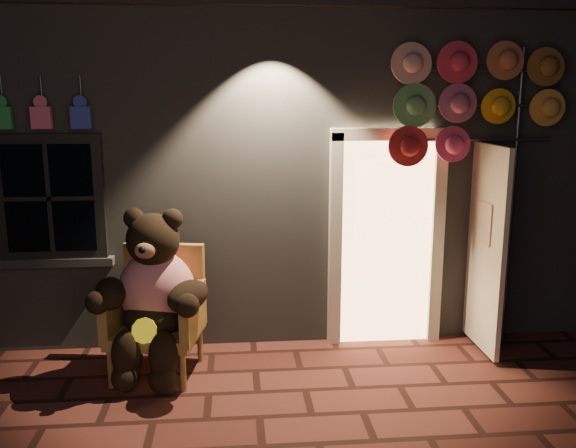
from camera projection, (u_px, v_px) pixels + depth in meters
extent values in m
plane|color=#5D2B23|center=(260.00, 417.00, 4.83)|extent=(60.00, 60.00, 0.00)
cube|color=slate|center=(246.00, 158.00, 8.38)|extent=(7.00, 5.00, 3.30)
cube|color=black|center=(244.00, 27.00, 8.03)|extent=(7.30, 5.30, 0.16)
cube|color=black|center=(51.00, 198.00, 5.76)|extent=(1.00, 0.10, 1.20)
cube|color=black|center=(50.00, 198.00, 5.73)|extent=(0.82, 0.06, 1.02)
cube|color=slate|center=(56.00, 262.00, 5.89)|extent=(1.10, 0.14, 0.08)
cube|color=#FFBD72|center=(385.00, 241.00, 6.17)|extent=(0.92, 0.10, 2.10)
cube|color=beige|center=(335.00, 243.00, 6.09)|extent=(0.12, 0.12, 2.20)
cube|color=beige|center=(436.00, 241.00, 6.18)|extent=(0.12, 0.12, 2.20)
cube|color=beige|center=(390.00, 134.00, 5.91)|extent=(1.16, 0.12, 0.12)
cube|color=beige|center=(486.00, 249.00, 5.88)|extent=(0.05, 0.80, 2.00)
cube|color=#27904A|center=(2.00, 118.00, 5.50)|extent=(0.18, 0.07, 0.20)
cylinder|color=#59595E|center=(1.00, 90.00, 5.51)|extent=(0.02, 0.02, 0.25)
cube|color=#D5587C|center=(42.00, 118.00, 5.53)|extent=(0.18, 0.07, 0.20)
cylinder|color=#59595E|center=(41.00, 90.00, 5.54)|extent=(0.02, 0.02, 0.25)
cube|color=#2C3B9D|center=(81.00, 118.00, 5.56)|extent=(0.18, 0.07, 0.20)
cylinder|color=#59595E|center=(81.00, 90.00, 5.57)|extent=(0.02, 0.02, 0.25)
cube|color=#A2743E|center=(156.00, 333.00, 5.50)|extent=(0.87, 0.83, 0.11)
cube|color=#A2743E|center=(165.00, 282.00, 5.74)|extent=(0.75, 0.23, 0.75)
cube|color=#A2743E|center=(116.00, 310.00, 5.47)|extent=(0.21, 0.65, 0.43)
cube|color=#A2743E|center=(193.00, 312.00, 5.40)|extent=(0.21, 0.65, 0.43)
cylinder|color=#A2743E|center=(111.00, 369.00, 5.29)|extent=(0.05, 0.05, 0.34)
cylinder|color=#A2743E|center=(183.00, 372.00, 5.22)|extent=(0.05, 0.05, 0.34)
cylinder|color=#A2743E|center=(135.00, 342.00, 5.87)|extent=(0.05, 0.05, 0.34)
cylinder|color=#A2743E|center=(200.00, 344.00, 5.81)|extent=(0.05, 0.05, 0.34)
ellipsoid|color=red|center=(157.00, 290.00, 5.47)|extent=(0.78, 0.67, 0.73)
ellipsoid|color=black|center=(155.00, 316.00, 5.43)|extent=(0.65, 0.58, 0.34)
sphere|color=black|center=(153.00, 240.00, 5.32)|extent=(0.55, 0.55, 0.47)
sphere|color=black|center=(134.00, 218.00, 5.33)|extent=(0.18, 0.18, 0.18)
sphere|color=black|center=(172.00, 219.00, 5.29)|extent=(0.18, 0.18, 0.18)
ellipsoid|color=#956043|center=(145.00, 250.00, 5.12)|extent=(0.20, 0.16, 0.15)
ellipsoid|color=black|center=(110.00, 293.00, 5.28)|extent=(0.34, 0.51, 0.26)
ellipsoid|color=black|center=(188.00, 296.00, 5.21)|extent=(0.47, 0.54, 0.26)
ellipsoid|color=black|center=(127.00, 355.00, 5.20)|extent=(0.26, 0.26, 0.45)
ellipsoid|color=black|center=(164.00, 356.00, 5.17)|extent=(0.26, 0.26, 0.45)
sphere|color=black|center=(126.00, 378.00, 5.18)|extent=(0.24, 0.24, 0.24)
sphere|color=black|center=(163.00, 379.00, 5.15)|extent=(0.24, 0.24, 0.24)
cylinder|color=yellow|center=(144.00, 331.00, 5.14)|extent=(0.24, 0.13, 0.22)
cylinder|color=#59595E|center=(512.00, 200.00, 6.10)|extent=(0.04, 0.04, 2.95)
cylinder|color=#59595E|center=(490.00, 70.00, 5.79)|extent=(1.31, 0.03, 0.03)
cylinder|color=#59595E|center=(488.00, 105.00, 5.86)|extent=(1.31, 0.03, 0.03)
cylinder|color=#59595E|center=(485.00, 140.00, 5.92)|extent=(1.31, 0.03, 0.03)
cylinder|color=#EFA695|center=(412.00, 64.00, 5.65)|extent=(0.37, 0.11, 0.37)
cylinder|color=#E6354E|center=(459.00, 64.00, 5.66)|extent=(0.37, 0.11, 0.37)
cylinder|color=#C56740|center=(506.00, 64.00, 5.67)|extent=(0.37, 0.11, 0.37)
cylinder|color=#945926|center=(547.00, 64.00, 5.76)|extent=(0.37, 0.11, 0.37)
cylinder|color=#609D5E|center=(411.00, 106.00, 5.70)|extent=(0.37, 0.11, 0.37)
cylinder|color=#BB5C7C|center=(458.00, 106.00, 5.71)|extent=(0.37, 0.11, 0.37)
cylinder|color=#FFAE1F|center=(500.00, 106.00, 5.80)|extent=(0.37, 0.11, 0.37)
cylinder|color=#FFA845|center=(545.00, 106.00, 5.81)|extent=(0.37, 0.11, 0.37)
cylinder|color=red|center=(410.00, 147.00, 5.75)|extent=(0.37, 0.11, 0.37)
cylinder|color=#D13E70|center=(453.00, 146.00, 5.85)|extent=(0.37, 0.11, 0.37)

